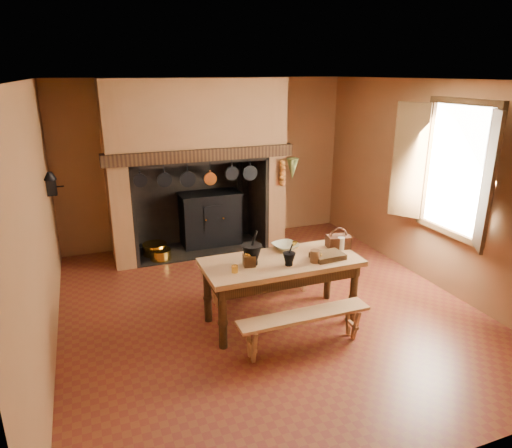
{
  "coord_description": "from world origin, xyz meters",
  "views": [
    {
      "loc": [
        -2.0,
        -4.84,
        2.89
      ],
      "look_at": [
        -0.03,
        0.3,
        1.04
      ],
      "focal_mm": 32.0,
      "sensor_mm": 36.0,
      "label": 1
    }
  ],
  "objects_px": {
    "wicker_basket": "(338,241)",
    "work_table": "(281,270)",
    "iron_range": "(211,218)",
    "bench_front": "(304,322)",
    "coffee_grinder": "(249,259)",
    "mixing_bowl": "(286,246)"
  },
  "relations": [
    {
      "from": "work_table",
      "to": "iron_range",
      "type": "bearing_deg",
      "value": 91.63
    },
    {
      "from": "iron_range",
      "to": "wicker_basket",
      "type": "height_order",
      "value": "iron_range"
    },
    {
      "from": "coffee_grinder",
      "to": "wicker_basket",
      "type": "relative_size",
      "value": 0.66
    },
    {
      "from": "work_table",
      "to": "wicker_basket",
      "type": "relative_size",
      "value": 5.97
    },
    {
      "from": "mixing_bowl",
      "to": "work_table",
      "type": "bearing_deg",
      "value": -122.71
    },
    {
      "from": "wicker_basket",
      "to": "iron_range",
      "type": "bearing_deg",
      "value": 119.46
    },
    {
      "from": "work_table",
      "to": "bench_front",
      "type": "xyz_separation_m",
      "value": [
        0.0,
        -0.63,
        -0.36
      ]
    },
    {
      "from": "iron_range",
      "to": "bench_front",
      "type": "relative_size",
      "value": 1.07
    },
    {
      "from": "bench_front",
      "to": "coffee_grinder",
      "type": "bearing_deg",
      "value": 124.11
    },
    {
      "from": "bench_front",
      "to": "mixing_bowl",
      "type": "height_order",
      "value": "mixing_bowl"
    },
    {
      "from": "iron_range",
      "to": "wicker_basket",
      "type": "relative_size",
      "value": 5.18
    },
    {
      "from": "coffee_grinder",
      "to": "wicker_basket",
      "type": "xyz_separation_m",
      "value": [
        1.23,
        0.13,
        0.01
      ]
    },
    {
      "from": "work_table",
      "to": "wicker_basket",
      "type": "bearing_deg",
      "value": 7.5
    },
    {
      "from": "iron_range",
      "to": "bench_front",
      "type": "height_order",
      "value": "iron_range"
    },
    {
      "from": "iron_range",
      "to": "wicker_basket",
      "type": "xyz_separation_m",
      "value": [
        0.9,
        -2.7,
        0.4
      ]
    },
    {
      "from": "bench_front",
      "to": "coffee_grinder",
      "type": "xyz_separation_m",
      "value": [
        -0.41,
        0.6,
        0.56
      ]
    },
    {
      "from": "wicker_basket",
      "to": "work_table",
      "type": "bearing_deg",
      "value": -161.54
    },
    {
      "from": "iron_range",
      "to": "coffee_grinder",
      "type": "relative_size",
      "value": 7.83
    },
    {
      "from": "work_table",
      "to": "coffee_grinder",
      "type": "height_order",
      "value": "coffee_grinder"
    },
    {
      "from": "work_table",
      "to": "mixing_bowl",
      "type": "xyz_separation_m",
      "value": [
        0.18,
        0.29,
        0.16
      ]
    },
    {
      "from": "iron_range",
      "to": "bench_front",
      "type": "xyz_separation_m",
      "value": [
        0.08,
        -3.43,
        -0.17
      ]
    },
    {
      "from": "iron_range",
      "to": "mixing_bowl",
      "type": "height_order",
      "value": "iron_range"
    }
  ]
}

